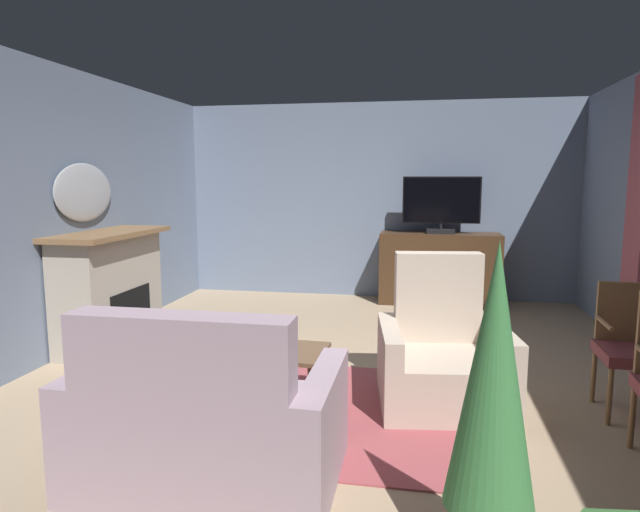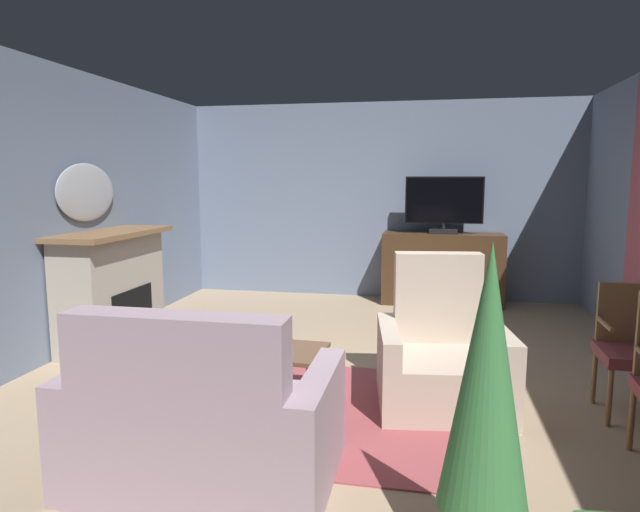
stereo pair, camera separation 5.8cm
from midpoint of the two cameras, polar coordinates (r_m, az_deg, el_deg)
The scene contains 16 objects.
ground_plane at distance 4.71m, azimuth 2.49°, elevation -13.24°, with size 6.05×7.55×0.04m, color tan.
wall_back at distance 7.90m, azimuth 6.47°, elevation 5.71°, with size 6.05×0.10×2.75m, color slate.
wall_left at distance 5.54m, azimuth -27.17°, elevation 3.92°, with size 0.10×7.55×2.75m, color slate.
rug_central at distance 4.18m, azimuth 0.64°, elevation -15.71°, with size 2.39×1.89×0.01m, color #9E474C.
fireplace at distance 5.98m, azimuth -20.39°, elevation -3.38°, with size 0.93×1.53×1.17m.
wall_mirror_oval at distance 6.00m, azimuth -22.88°, elevation 6.13°, with size 0.06×0.95×0.58m, color #B2B7BF.
tv_cabinet at distance 7.62m, azimuth 12.78°, elevation -1.46°, with size 1.60×0.57×0.96m.
television at distance 7.47m, azimuth 13.00°, elevation 5.35°, with size 1.02×0.20×0.76m.
coffee_table at distance 4.30m, azimuth -6.00°, elevation -10.04°, with size 1.03×0.59×0.40m.
tv_remote at distance 4.29m, azimuth -9.23°, elevation -9.38°, with size 0.17×0.05×0.02m, color black.
folded_newspaper at distance 4.33m, azimuth -7.25°, elevation -9.28°, with size 0.30×0.22×0.01m, color silver.
sofa_floral at distance 3.22m, azimuth -11.56°, elevation -16.87°, with size 1.43×0.92×1.04m.
armchair_beside_cabinet at distance 4.30m, azimuth 12.90°, elevation -10.53°, with size 1.04×1.00×1.11m.
side_chair_beside_plant at distance 4.56m, azimuth 30.07°, elevation -8.07°, with size 0.47×0.47×0.93m.
potted_plant_on_hearth_side at distance 2.48m, azimuth 17.56°, elevation -13.71°, with size 0.39×0.39×1.44m.
cat at distance 5.80m, azimuth -6.90°, elevation -7.94°, with size 0.27×0.67×0.21m.
Camera 2 is at (0.69, -4.33, 1.69)m, focal length 30.74 mm.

